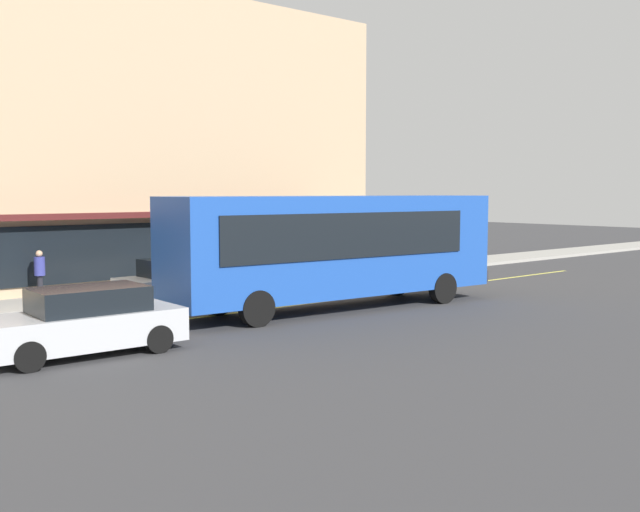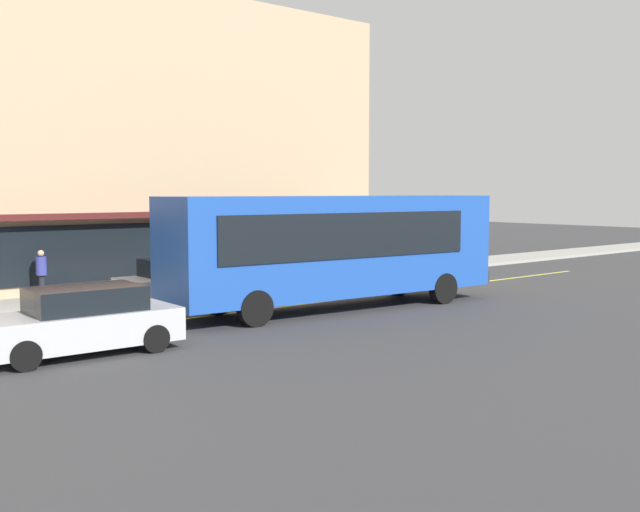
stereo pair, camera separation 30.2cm
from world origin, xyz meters
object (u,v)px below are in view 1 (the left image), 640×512
Objects in this scene: car_silver at (84,322)px; car_white at (185,282)px; traffic_light at (283,220)px; bus at (337,245)px; pedestrian_at_corner at (40,270)px; pedestrian_near_storefront at (353,246)px; pedestrian_by_curb at (212,263)px.

car_white is at bearing 42.36° from car_silver.
traffic_light is 0.74× the size of car_white.
bus is 9.72m from pedestrian_at_corner.
car_white is at bearing -159.11° from traffic_light.
bus is 10.16m from pedestrian_near_storefront.
pedestrian_by_curb is at bearing 40.70° from car_white.
pedestrian_by_curb is (7.44, 6.67, 0.35)m from car_silver.
pedestrian_at_corner is (-3.41, 3.37, 0.35)m from car_white.
pedestrian_near_storefront is (15.79, 8.27, 0.48)m from car_silver.
car_white is 2.43× the size of pedestrian_near_storefront.
car_silver is at bearing -102.95° from pedestrian_at_corner.
car_silver is 8.43m from pedestrian_at_corner.
pedestrian_at_corner is (-13.90, -0.06, -0.13)m from pedestrian_near_storefront.
traffic_light is 13.03m from car_silver.
pedestrian_near_storefront is 1.12× the size of pedestrian_at_corner.
car_silver is at bearing -147.37° from traffic_light.
pedestrian_by_curb is (-1.10, 5.49, -0.89)m from bus.
car_white is (-3.24, 3.65, -1.24)m from bus.
pedestrian_near_storefront is at bearing 27.64° from car_silver.
pedestrian_at_corner is (1.89, 8.21, 0.35)m from car_silver.
pedestrian_near_storefront is 13.90m from pedestrian_at_corner.
traffic_light reaches higher than pedestrian_near_storefront.
bus reaches higher than traffic_light.
traffic_light is at bearing -7.90° from pedestrian_at_corner.
pedestrian_by_curb is (2.14, 1.84, 0.35)m from car_white.
pedestrian_near_storefront is at bearing 14.87° from traffic_light.
pedestrian_near_storefront is 8.50m from pedestrian_by_curb.
pedestrian_at_corner is at bearing 135.35° from car_white.
pedestrian_at_corner reaches higher than car_silver.
bus is at bearing -46.55° from pedestrian_at_corner.
pedestrian_by_curb is (5.55, -1.54, -0.00)m from pedestrian_at_corner.
bus is at bearing -111.99° from traffic_light.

